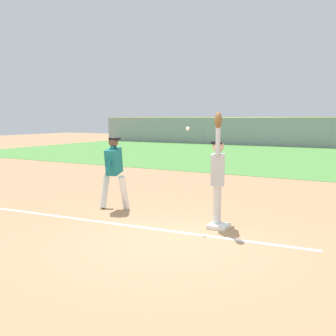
# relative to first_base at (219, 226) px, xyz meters

# --- Properties ---
(ground_plane) EXTENTS (77.31, 77.31, 0.00)m
(ground_plane) POSITION_rel_first_base_xyz_m (-0.52, -1.26, -0.04)
(ground_plane) COLOR tan
(outfield_grass) EXTENTS (40.13, 16.26, 0.01)m
(outfield_grass) POSITION_rel_first_base_xyz_m (-0.52, 15.16, -0.04)
(outfield_grass) COLOR #549342
(outfield_grass) RESTS_ON ground_plane
(chalk_foul_line) EXTENTS (11.97, 1.01, 0.01)m
(chalk_foul_line) POSITION_rel_first_base_xyz_m (-4.00, -0.90, -0.04)
(chalk_foul_line) COLOR white
(chalk_foul_line) RESTS_ON ground_plane
(first_base) EXTENTS (0.39, 0.39, 0.08)m
(first_base) POSITION_rel_first_base_xyz_m (0.00, 0.00, 0.00)
(first_base) COLOR white
(first_base) RESTS_ON ground_plane
(fielder) EXTENTS (0.42, 0.88, 2.28)m
(fielder) POSITION_rel_first_base_xyz_m (-0.08, 0.12, 1.08)
(fielder) COLOR silver
(fielder) RESTS_ON ground_plane
(runner) EXTENTS (0.83, 0.84, 1.72)m
(runner) POSITION_rel_first_base_xyz_m (-2.78, 0.31, 0.96)
(runner) COLOR white
(runner) RESTS_ON ground_plane
(baseball) EXTENTS (0.07, 0.07, 0.07)m
(baseball) POSITION_rel_first_base_xyz_m (-0.63, -0.13, 1.92)
(baseball) COLOR white
(outfield_fence) EXTENTS (40.21, 0.08, 2.23)m
(outfield_fence) POSITION_rel_first_base_xyz_m (-0.52, 23.28, 1.07)
(outfield_fence) COLOR #93999E
(outfield_fence) RESTS_ON ground_plane
(parked_car_blue) EXTENTS (4.48, 2.28, 1.25)m
(parked_car_blue) POSITION_rel_first_base_xyz_m (-8.84, 27.41, 0.63)
(parked_car_blue) COLOR #23389E
(parked_car_blue) RESTS_ON ground_plane
(parked_car_green) EXTENTS (4.49, 2.30, 1.25)m
(parked_car_green) POSITION_rel_first_base_xyz_m (-3.87, 27.67, 0.63)
(parked_car_green) COLOR #1E6B33
(parked_car_green) RESTS_ON ground_plane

